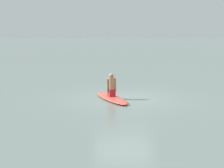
{
  "coord_description": "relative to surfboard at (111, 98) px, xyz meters",
  "views": [
    {
      "loc": [
        -14.37,
        0.97,
        2.81
      ],
      "look_at": [
        -0.08,
        0.53,
        0.65
      ],
      "focal_mm": 53.52,
      "sensor_mm": 36.0,
      "label": 1
    }
  ],
  "objects": [
    {
      "name": "ground_plane",
      "position": [
        0.19,
        -0.56,
        -0.07
      ],
      "size": [
        400.0,
        400.0,
        0.0
      ],
      "primitive_type": "plane",
      "color": "slate"
    },
    {
      "name": "person_paddler",
      "position": [
        0.0,
        0.0,
        0.52
      ],
      "size": [
        0.4,
        0.44,
        1.01
      ],
      "rotation": [
        0.0,
        0.0,
        -2.81
      ],
      "color": "#A51E23",
      "rests_on": "surfboard"
    },
    {
      "name": "surfboard",
      "position": [
        0.0,
        0.0,
        0.0
      ],
      "size": [
        3.18,
        1.72,
        0.14
      ],
      "primitive_type": "ellipsoid",
      "rotation": [
        0.0,
        0.0,
        -2.81
      ],
      "color": "#D84C3F",
      "rests_on": "ground"
    }
  ]
}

